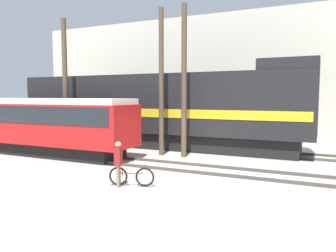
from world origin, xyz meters
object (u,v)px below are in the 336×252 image
at_px(freight_locomotive, 157,109).
at_px(utility_pole_left, 65,84).
at_px(bicycle, 131,177).
at_px(streetcar, 33,122).
at_px(person, 118,160).
at_px(utility_pole_right, 184,82).
at_px(utility_pole_center, 161,83).

bearing_deg(freight_locomotive, utility_pole_left, -153.09).
bearing_deg(bicycle, freight_locomotive, 111.42).
height_order(streetcar, person, streetcar).
bearing_deg(utility_pole_right, utility_pole_center, 180.00).
distance_m(freight_locomotive, streetcar, 7.40).
xyz_separation_m(freight_locomotive, bicycle, (3.42, -8.71, -2.06)).
distance_m(bicycle, utility_pole_left, 11.15).
relative_size(bicycle, person, 1.00).
bearing_deg(utility_pole_center, utility_pole_left, -180.00).
bearing_deg(streetcar, utility_pole_center, 20.99).
xyz_separation_m(freight_locomotive, utility_pole_right, (2.96, -2.62, 1.60)).
xyz_separation_m(streetcar, utility_pole_left, (0.04, 2.62, 2.25)).
xyz_separation_m(streetcar, bicycle, (8.62, -3.48, -1.44)).
relative_size(person, utility_pole_right, 0.20).
bearing_deg(freight_locomotive, bicycle, -68.58).
distance_m(streetcar, bicycle, 9.40).
bearing_deg(utility_pole_right, streetcar, -162.22).
bearing_deg(bicycle, utility_pole_center, 106.43).
relative_size(streetcar, utility_pole_left, 1.57).
relative_size(utility_pole_center, utility_pole_right, 0.99).
height_order(utility_pole_center, utility_pole_right, utility_pole_right).
xyz_separation_m(streetcar, person, (8.23, -3.75, -0.80)).
xyz_separation_m(bicycle, person, (-0.38, -0.26, 0.64)).
bearing_deg(utility_pole_right, utility_pole_left, -180.00).
bearing_deg(utility_pole_left, utility_pole_center, 0.00).
height_order(bicycle, utility_pole_center, utility_pole_center).
bearing_deg(bicycle, person, -145.40).
height_order(bicycle, utility_pole_right, utility_pole_right).
height_order(freight_locomotive, utility_pole_left, utility_pole_left).
height_order(streetcar, utility_pole_left, utility_pole_left).
relative_size(streetcar, utility_pole_center, 1.59).
relative_size(person, utility_pole_center, 0.21).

